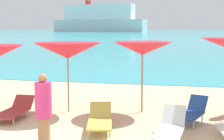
# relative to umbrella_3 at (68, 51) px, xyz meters

# --- Properties ---
(ground_plane) EXTENTS (50.00, 100.00, 0.30)m
(ground_plane) POSITION_rel_umbrella_3_xyz_m (-0.17, 6.01, -2.08)
(ground_plane) COLOR beige
(ocean_water) EXTENTS (650.00, 440.00, 0.02)m
(ocean_water) POSITION_rel_umbrella_3_xyz_m (-0.17, 225.54, -1.92)
(ocean_water) COLOR #2DADBC
(ocean_water) RESTS_ON ground_plane
(umbrella_3) EXTENTS (2.23, 2.23, 2.18)m
(umbrella_3) POSITION_rel_umbrella_3_xyz_m (0.00, 0.00, 0.00)
(umbrella_3) COLOR #9E7F59
(umbrella_3) RESTS_ON ground_plane
(umbrella_4) EXTENTS (1.84, 1.84, 2.20)m
(umbrella_4) POSITION_rel_umbrella_3_xyz_m (2.25, 0.49, 0.07)
(umbrella_4) COLOR #9E7F59
(umbrella_4) RESTS_ON ground_plane
(lounge_chair_0) EXTENTS (0.93, 1.69, 0.57)m
(lounge_chair_0) POSITION_rel_umbrella_3_xyz_m (1.42, -1.59, -1.66)
(lounge_chair_0) COLOR #D8BF4C
(lounge_chair_0) RESTS_ON ground_plane
(lounge_chair_6) EXTENTS (0.65, 1.58, 0.56)m
(lounge_chair_6) POSITION_rel_umbrella_3_xyz_m (-1.26, -1.11, -1.67)
(lounge_chair_6) COLOR #A53333
(lounge_chair_6) RESTS_ON ground_plane
(lounge_chair_7) EXTENTS (0.96, 1.48, 0.68)m
(lounge_chair_7) POSITION_rel_umbrella_3_xyz_m (3.78, -0.43, -1.62)
(lounge_chair_7) COLOR #1E478C
(lounge_chair_7) RESTS_ON ground_plane
(lounge_chair_9) EXTENTS (0.74, 1.68, 0.68)m
(lounge_chair_9) POSITION_rel_umbrella_3_xyz_m (3.26, -2.03, -1.63)
(lounge_chair_9) COLOR white
(lounge_chair_9) RESTS_ON ground_plane
(beachgoer_2) EXTENTS (0.37, 0.37, 1.62)m
(beachgoer_2) POSITION_rel_umbrella_3_xyz_m (0.48, -2.98, -1.08)
(beachgoer_2) COLOR #A3704C
(beachgoer_2) RESTS_ON ground_plane
(cruise_ship) EXTENTS (63.60, 21.74, 20.53)m
(cruise_ship) POSITION_rel_umbrella_3_xyz_m (-52.72, 207.47, 5.85)
(cruise_ship) COLOR silver
(cruise_ship) RESTS_ON ocean_water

